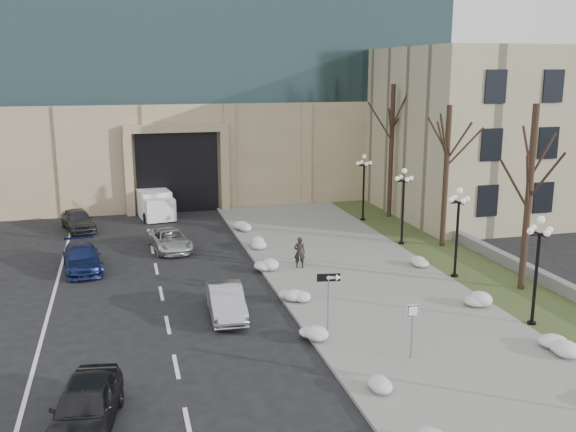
% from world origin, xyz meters
% --- Properties ---
extents(ground, '(160.00, 160.00, 0.00)m').
position_xyz_m(ground, '(0.00, 0.00, 0.00)').
color(ground, black).
rests_on(ground, ground).
extents(sidewalk, '(9.00, 40.00, 0.12)m').
position_xyz_m(sidewalk, '(3.50, 14.00, 0.06)').
color(sidewalk, gray).
rests_on(sidewalk, ground).
extents(curb, '(0.30, 40.00, 0.14)m').
position_xyz_m(curb, '(-1.00, 14.00, 0.07)').
color(curb, gray).
rests_on(curb, ground).
extents(grass_strip, '(4.00, 40.00, 0.10)m').
position_xyz_m(grass_strip, '(10.00, 14.00, 0.05)').
color(grass_strip, '#384723').
rests_on(grass_strip, ground).
extents(stone_wall, '(0.50, 30.00, 0.70)m').
position_xyz_m(stone_wall, '(12.00, 16.00, 0.35)').
color(stone_wall, gray).
rests_on(stone_wall, ground).
extents(classical_building, '(22.00, 18.12, 12.00)m').
position_xyz_m(classical_building, '(22.00, 27.98, 6.00)').
color(classical_building, tan).
rests_on(classical_building, ground).
extents(car_a, '(2.48, 4.71, 1.53)m').
position_xyz_m(car_a, '(-9.46, 2.49, 0.76)').
color(car_a, black).
rests_on(car_a, ground).
extents(car_b, '(1.63, 4.21, 1.37)m').
position_xyz_m(car_b, '(-3.94, 10.38, 0.68)').
color(car_b, '#9B9DA3').
rests_on(car_b, ground).
extents(car_c, '(2.40, 4.80, 1.34)m').
position_xyz_m(car_c, '(-10.32, 18.82, 0.67)').
color(car_c, navy).
rests_on(car_c, ground).
extents(car_d, '(2.64, 4.63, 1.22)m').
position_xyz_m(car_d, '(-5.46, 21.57, 0.61)').
color(car_d, silver).
rests_on(car_d, ground).
extents(car_e, '(2.70, 4.49, 1.43)m').
position_xyz_m(car_e, '(-11.00, 27.92, 0.71)').
color(car_e, '#333338').
rests_on(car_e, ground).
extents(pedestrian, '(0.69, 0.54, 1.68)m').
position_xyz_m(pedestrian, '(0.96, 15.94, 0.96)').
color(pedestrian, black).
rests_on(pedestrian, sidewalk).
extents(box_truck, '(2.97, 6.34, 1.93)m').
position_xyz_m(box_truck, '(-5.94, 31.36, 0.94)').
color(box_truck, white).
rests_on(box_truck, ground).
extents(one_way_sign, '(0.98, 0.32, 2.63)m').
position_xyz_m(one_way_sign, '(-0.14, 7.19, 2.17)').
color(one_way_sign, slate).
rests_on(one_way_sign, ground).
extents(keep_sign, '(0.47, 0.08, 2.21)m').
position_xyz_m(keep_sign, '(1.96, 4.27, 1.62)').
color(keep_sign, slate).
rests_on(keep_sign, ground).
extents(snow_clump_b, '(1.10, 1.60, 0.36)m').
position_xyz_m(snow_clump_b, '(-0.48, 1.97, 0.30)').
color(snow_clump_b, silver).
rests_on(snow_clump_b, sidewalk).
extents(snow_clump_c, '(1.10, 1.60, 0.36)m').
position_xyz_m(snow_clump_c, '(-0.72, 6.86, 0.30)').
color(snow_clump_c, silver).
rests_on(snow_clump_c, sidewalk).
extents(snow_clump_d, '(1.10, 1.60, 0.36)m').
position_xyz_m(snow_clump_d, '(-0.65, 11.35, 0.30)').
color(snow_clump_d, silver).
rests_on(snow_clump_d, sidewalk).
extents(snow_clump_e, '(1.10, 1.60, 0.36)m').
position_xyz_m(snow_clump_e, '(-0.66, 16.11, 0.30)').
color(snow_clump_e, silver).
rests_on(snow_clump_e, sidewalk).
extents(snow_clump_f, '(1.10, 1.60, 0.36)m').
position_xyz_m(snow_clump_f, '(-0.61, 20.24, 0.30)').
color(snow_clump_f, silver).
rests_on(snow_clump_f, sidewalk).
extents(snow_clump_g, '(1.10, 1.60, 0.36)m').
position_xyz_m(snow_clump_g, '(-0.65, 24.84, 0.30)').
color(snow_clump_g, silver).
rests_on(snow_clump_g, sidewalk).
extents(snow_clump_h, '(1.10, 1.60, 0.36)m').
position_xyz_m(snow_clump_h, '(7.89, 3.27, 0.30)').
color(snow_clump_h, silver).
rests_on(snow_clump_h, sidewalk).
extents(snow_clump_i, '(1.10, 1.60, 0.36)m').
position_xyz_m(snow_clump_i, '(7.30, 8.85, 0.30)').
color(snow_clump_i, silver).
rests_on(snow_clump_i, sidewalk).
extents(snow_clump_j, '(1.10, 1.60, 0.36)m').
position_xyz_m(snow_clump_j, '(7.46, 14.75, 0.30)').
color(snow_clump_j, silver).
rests_on(snow_clump_j, sidewalk).
extents(lamppost_a, '(1.18, 1.18, 4.76)m').
position_xyz_m(lamppost_a, '(8.30, 6.00, 3.07)').
color(lamppost_a, black).
rests_on(lamppost_a, ground).
extents(lamppost_b, '(1.18, 1.18, 4.76)m').
position_xyz_m(lamppost_b, '(8.30, 12.50, 3.07)').
color(lamppost_b, black).
rests_on(lamppost_b, ground).
extents(lamppost_c, '(1.18, 1.18, 4.76)m').
position_xyz_m(lamppost_c, '(8.30, 19.00, 3.07)').
color(lamppost_c, black).
rests_on(lamppost_c, ground).
extents(lamppost_d, '(1.18, 1.18, 4.76)m').
position_xyz_m(lamppost_d, '(8.30, 25.50, 3.07)').
color(lamppost_d, black).
rests_on(lamppost_d, ground).
extents(tree_near, '(3.20, 3.20, 9.00)m').
position_xyz_m(tree_near, '(10.50, 10.00, 5.83)').
color(tree_near, black).
rests_on(tree_near, ground).
extents(tree_mid, '(3.20, 3.20, 8.50)m').
position_xyz_m(tree_mid, '(10.50, 18.00, 5.50)').
color(tree_mid, black).
rests_on(tree_mid, ground).
extents(tree_far, '(3.20, 3.20, 9.50)m').
position_xyz_m(tree_far, '(10.50, 26.00, 6.15)').
color(tree_far, black).
rests_on(tree_far, ground).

